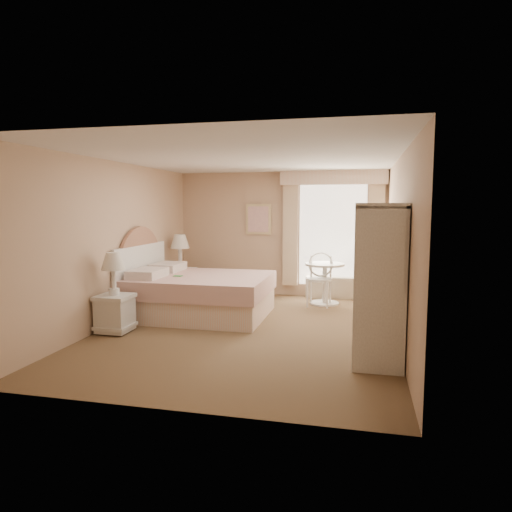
% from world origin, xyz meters
% --- Properties ---
extents(room, '(4.21, 5.51, 2.51)m').
position_xyz_m(room, '(0.00, 0.00, 1.25)').
color(room, brown).
rests_on(room, ground).
extents(window, '(2.05, 0.22, 2.51)m').
position_xyz_m(window, '(1.05, 2.65, 1.34)').
color(window, white).
rests_on(window, room).
extents(framed_art, '(0.52, 0.04, 0.62)m').
position_xyz_m(framed_art, '(-0.45, 2.71, 1.55)').
color(framed_art, tan).
rests_on(framed_art, room).
extents(bed, '(2.28, 1.79, 1.59)m').
position_xyz_m(bed, '(-1.11, 0.68, 0.38)').
color(bed, '#E0AF92').
rests_on(bed, room).
extents(nightstand_near, '(0.47, 0.47, 1.14)m').
position_xyz_m(nightstand_near, '(-1.84, -0.56, 0.43)').
color(nightstand_near, white).
rests_on(nightstand_near, room).
extents(nightstand_far, '(0.52, 0.52, 1.25)m').
position_xyz_m(nightstand_far, '(-1.84, 1.91, 0.47)').
color(nightstand_far, white).
rests_on(nightstand_far, room).
extents(round_table, '(0.72, 0.72, 0.76)m').
position_xyz_m(round_table, '(0.96, 2.05, 0.51)').
color(round_table, white).
rests_on(round_table, room).
extents(cafe_chair, '(0.50, 0.50, 0.97)m').
position_xyz_m(cafe_chair, '(0.88, 1.92, 0.57)').
color(cafe_chair, white).
rests_on(cafe_chair, room).
extents(armoire, '(0.56, 1.11, 1.85)m').
position_xyz_m(armoire, '(1.81, -0.88, 0.77)').
color(armoire, white).
rests_on(armoire, room).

